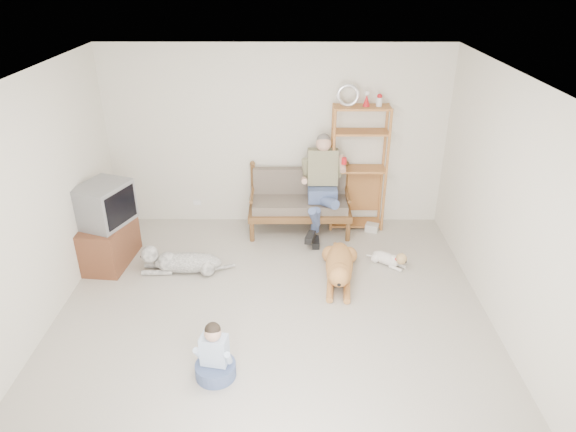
{
  "coord_description": "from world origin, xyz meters",
  "views": [
    {
      "loc": [
        0.21,
        -4.52,
        3.7
      ],
      "look_at": [
        0.18,
        1.0,
        0.94
      ],
      "focal_mm": 32.0,
      "sensor_mm": 36.0,
      "label": 1
    }
  ],
  "objects_px": {
    "loveseat": "(300,200)",
    "golden_retriever": "(339,267)",
    "tv_stand": "(109,242)",
    "etagere": "(358,167)"
  },
  "relations": [
    {
      "from": "tv_stand",
      "to": "loveseat",
      "type": "bearing_deg",
      "value": 26.34
    },
    {
      "from": "etagere",
      "to": "tv_stand",
      "type": "bearing_deg",
      "value": -162.5
    },
    {
      "from": "etagere",
      "to": "tv_stand",
      "type": "relative_size",
      "value": 2.31
    },
    {
      "from": "etagere",
      "to": "tv_stand",
      "type": "distance_m",
      "value": 3.66
    },
    {
      "from": "loveseat",
      "to": "golden_retriever",
      "type": "relative_size",
      "value": 1.05
    },
    {
      "from": "loveseat",
      "to": "golden_retriever",
      "type": "xyz_separation_m",
      "value": [
        0.49,
        -1.37,
        -0.31
      ]
    },
    {
      "from": "loveseat",
      "to": "golden_retriever",
      "type": "bearing_deg",
      "value": -70.94
    },
    {
      "from": "loveseat",
      "to": "tv_stand",
      "type": "distance_m",
      "value": 2.75
    },
    {
      "from": "loveseat",
      "to": "golden_retriever",
      "type": "height_order",
      "value": "loveseat"
    },
    {
      "from": "etagere",
      "to": "tv_stand",
      "type": "xyz_separation_m",
      "value": [
        -3.43,
        -1.08,
        -0.66
      ]
    }
  ]
}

